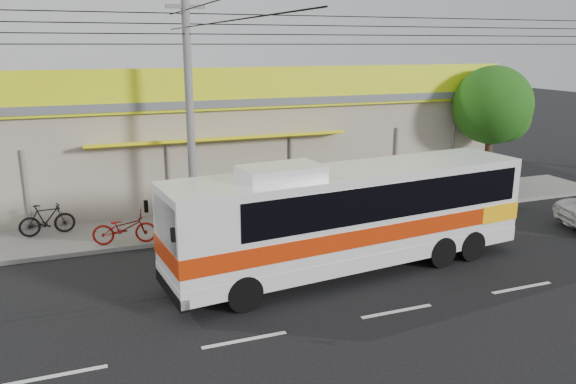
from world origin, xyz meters
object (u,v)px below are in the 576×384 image
Objects in this scene: motorbike_dark at (47,219)px; utility_pole at (186,27)px; motorbike_red at (124,228)px; tree_near at (495,108)px; coach_bus at (357,211)px.

utility_pole reaches higher than motorbike_dark.
motorbike_red is 0.36× the size of tree_near.
motorbike_dark is at bearing 178.98° from tree_near.
coach_bus is 6.14× the size of motorbike_dark.
motorbike_red is at bearing -134.26° from motorbike_dark.
coach_bus is 5.49× the size of motorbike_red.
coach_bus reaches higher than motorbike_red.
motorbike_dark is at bearing 166.46° from utility_pole.
motorbike_red is 0.06× the size of utility_pole.
coach_bus is 11.59m from tree_near.
coach_bus is 0.33× the size of utility_pole.
tree_near is (13.61, 0.85, -3.24)m from utility_pole.
utility_pole is at bearing 121.05° from coach_bus.
tree_near reaches higher than motorbike_red.
motorbike_dark is at bearing 60.21° from motorbike_red.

